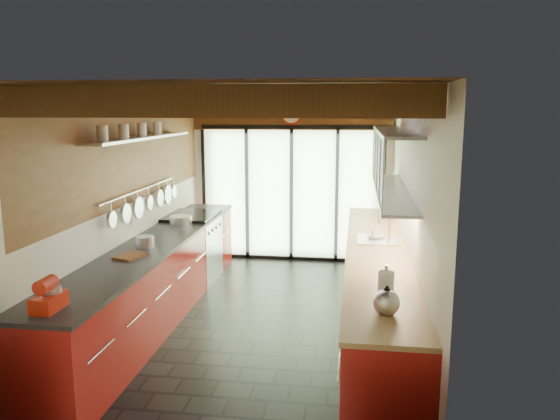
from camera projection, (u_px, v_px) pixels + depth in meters
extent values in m
plane|color=black|center=(263.00, 322.00, 6.31)|extent=(5.50, 5.50, 0.00)
plane|color=silver|center=(292.00, 180.00, 8.75)|extent=(3.20, 0.00, 3.20)
plane|color=silver|center=(188.00, 293.00, 3.40)|extent=(3.20, 0.00, 3.20)
plane|color=silver|center=(126.00, 208.00, 6.29)|extent=(0.00, 5.50, 5.50)
plane|color=silver|center=(409.00, 216.00, 5.85)|extent=(0.00, 5.50, 5.50)
plane|color=#472814|center=(262.00, 93.00, 5.83)|extent=(5.50, 5.50, 0.00)
cube|color=#593316|center=(205.00, 101.00, 3.67)|extent=(3.14, 0.14, 0.22)
cube|color=#593316|center=(234.00, 103.00, 4.54)|extent=(3.14, 0.14, 0.22)
cube|color=#593316|center=(254.00, 104.00, 5.42)|extent=(3.14, 0.14, 0.22)
cube|color=#593316|center=(269.00, 104.00, 6.29)|extent=(3.14, 0.14, 0.22)
cube|color=#593316|center=(280.00, 105.00, 7.17)|extent=(3.14, 0.14, 0.22)
cube|color=#593316|center=(288.00, 105.00, 8.05)|extent=(3.14, 0.14, 0.22)
cube|color=brown|center=(292.00, 114.00, 8.52)|extent=(3.14, 0.06, 0.50)
plane|color=brown|center=(133.00, 148.00, 6.36)|extent=(0.00, 4.90, 4.90)
plane|color=#C6EAAD|center=(292.00, 194.00, 8.78)|extent=(2.90, 0.00, 2.90)
cube|color=black|center=(204.00, 192.00, 8.96)|extent=(0.05, 0.04, 2.15)
cube|color=black|center=(383.00, 196.00, 8.56)|extent=(0.05, 0.04, 2.15)
cube|color=black|center=(291.00, 195.00, 8.73)|extent=(0.06, 0.05, 2.15)
cube|color=black|center=(292.00, 127.00, 8.54)|extent=(2.90, 0.05, 0.06)
cylinder|color=#AE260D|center=(292.00, 114.00, 8.48)|extent=(0.34, 0.04, 0.34)
cylinder|color=beige|center=(291.00, 114.00, 8.46)|extent=(0.28, 0.02, 0.28)
cube|color=maroon|center=(156.00, 281.00, 6.40)|extent=(0.65, 5.00, 0.88)
cube|color=black|center=(155.00, 243.00, 6.32)|extent=(0.68, 5.00, 0.04)
cube|color=silver|center=(193.00, 250.00, 7.82)|extent=(0.66, 0.90, 0.90)
cube|color=black|center=(192.00, 216.00, 7.73)|extent=(0.65, 0.90, 0.06)
cube|color=maroon|center=(376.00, 291.00, 6.06)|extent=(0.65, 5.00, 0.88)
cube|color=tan|center=(378.00, 251.00, 5.97)|extent=(0.68, 5.00, 0.04)
cube|color=white|center=(347.00, 279.00, 6.49)|extent=(0.02, 0.60, 0.84)
cube|color=silver|center=(376.00, 240.00, 6.36)|extent=(0.45, 0.52, 0.02)
cylinder|color=silver|center=(390.00, 226.00, 6.30)|extent=(0.02, 0.02, 0.34)
torus|color=silver|center=(385.00, 211.00, 6.28)|extent=(0.14, 0.02, 0.14)
plane|color=silver|center=(378.00, 161.00, 6.09)|extent=(0.00, 3.00, 3.00)
cube|color=#9EA0A5|center=(392.00, 191.00, 6.13)|extent=(0.34, 3.00, 0.03)
cube|color=#9EA0A5|center=(395.00, 131.00, 6.01)|extent=(0.34, 3.00, 0.03)
cylinder|color=silver|center=(141.00, 190.00, 6.54)|extent=(0.02, 2.20, 0.02)
cube|color=silver|center=(142.00, 138.00, 6.32)|extent=(0.28, 2.60, 0.03)
cylinder|color=silver|center=(112.00, 220.00, 5.70)|extent=(0.04, 0.18, 0.18)
cylinder|color=silver|center=(125.00, 213.00, 6.04)|extent=(0.04, 0.22, 0.22)
cylinder|color=silver|center=(138.00, 208.00, 6.38)|extent=(0.04, 0.26, 0.26)
cylinder|color=silver|center=(149.00, 203.00, 6.72)|extent=(0.04, 0.18, 0.18)
cylinder|color=silver|center=(159.00, 198.00, 7.06)|extent=(0.04, 0.22, 0.22)
cylinder|color=silver|center=(167.00, 195.00, 7.35)|extent=(0.04, 0.26, 0.26)
cylinder|color=silver|center=(173.00, 192.00, 7.59)|extent=(0.04, 0.18, 0.18)
cube|color=red|center=(49.00, 302.00, 4.14)|extent=(0.17, 0.29, 0.12)
cylinder|color=red|center=(46.00, 285.00, 4.10)|extent=(0.11, 0.19, 0.11)
cylinder|color=silver|center=(52.00, 295.00, 4.19)|extent=(0.15, 0.15, 0.12)
cylinder|color=silver|center=(145.00, 242.00, 6.02)|extent=(0.20, 0.20, 0.13)
cylinder|color=silver|center=(181.00, 220.00, 7.22)|extent=(0.29, 0.29, 0.11)
cube|color=brown|center=(130.00, 256.00, 5.62)|extent=(0.29, 0.35, 0.03)
sphere|color=silver|center=(387.00, 301.00, 4.06)|extent=(0.25, 0.25, 0.20)
cone|color=black|center=(387.00, 287.00, 4.04)|extent=(0.09, 0.09, 0.05)
cylinder|color=silver|center=(386.00, 295.00, 4.16)|extent=(0.04, 0.08, 0.04)
cylinder|color=white|center=(386.00, 290.00, 4.19)|extent=(0.16, 0.16, 0.28)
cylinder|color=silver|center=(387.00, 269.00, 4.16)|extent=(0.03, 0.03, 0.05)
imported|color=silver|center=(376.00, 230.00, 6.48)|extent=(0.09, 0.09, 0.18)
imported|color=silver|center=(376.00, 237.00, 6.42)|extent=(0.25, 0.25, 0.05)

